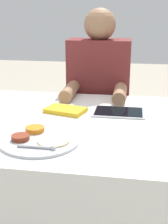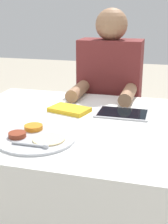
% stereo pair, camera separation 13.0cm
% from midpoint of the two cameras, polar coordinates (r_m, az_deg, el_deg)
% --- Properties ---
extents(dining_table, '(1.06, 0.92, 0.73)m').
position_cam_midpoint_polar(dining_table, '(1.55, 0.03, -14.38)').
color(dining_table, silver).
rests_on(dining_table, ground_plane).
extents(thali_tray, '(0.30, 0.30, 0.03)m').
position_cam_midpoint_polar(thali_tray, '(1.19, -5.76, -4.65)').
color(thali_tray, '#B7BABF').
rests_on(thali_tray, dining_table).
extents(red_notebook, '(0.21, 0.16, 0.02)m').
position_cam_midpoint_polar(red_notebook, '(1.50, -0.19, 0.36)').
color(red_notebook, silver).
rests_on(red_notebook, dining_table).
extents(tablet_device, '(0.25, 0.17, 0.01)m').
position_cam_midpoint_polar(tablet_device, '(1.48, 9.58, -0.28)').
color(tablet_device, '#B7B7BC').
rests_on(tablet_device, dining_table).
extents(person_diner, '(0.37, 0.46, 1.21)m').
position_cam_midpoint_polar(person_diner, '(1.97, 6.48, -0.49)').
color(person_diner, black).
rests_on(person_diner, ground_plane).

